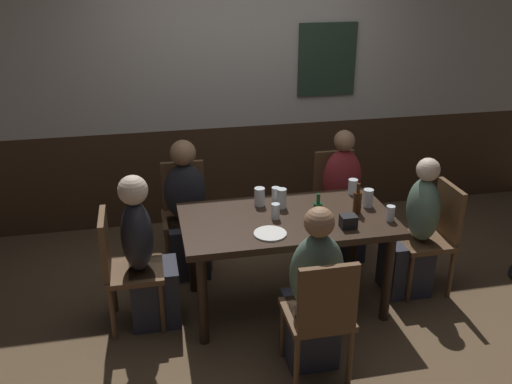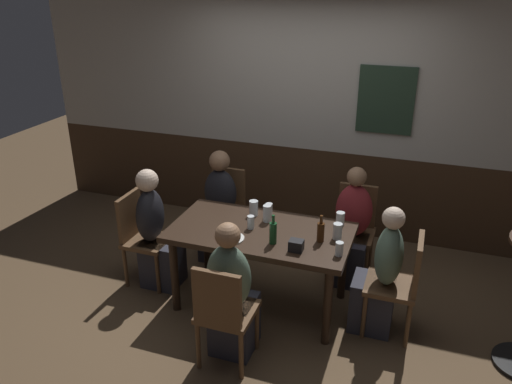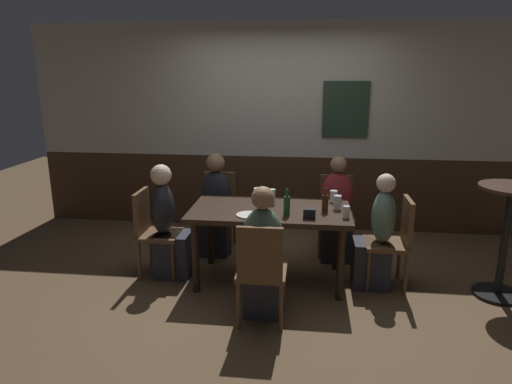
{
  "view_description": "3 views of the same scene",
  "coord_description": "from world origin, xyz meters",
  "px_view_note": "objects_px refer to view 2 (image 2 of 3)",
  "views": [
    {
      "loc": [
        -0.95,
        -3.5,
        2.51
      ],
      "look_at": [
        -0.24,
        -0.07,
        0.99
      ],
      "focal_mm": 39.21,
      "sensor_mm": 36.0,
      "label": 1
    },
    {
      "loc": [
        1.22,
        -3.58,
        2.73
      ],
      "look_at": [
        -0.04,
        0.0,
        1.08
      ],
      "focal_mm": 35.42,
      "sensor_mm": 36.0,
      "label": 2
    },
    {
      "loc": [
        0.35,
        -4.19,
        2.04
      ],
      "look_at": [
        -0.13,
        -0.09,
        0.93
      ],
      "focal_mm": 32.16,
      "sensor_mm": 36.0,
      "label": 3
    }
  ],
  "objects_px": {
    "person_head_east": "(380,280)",
    "tumbler_water": "(337,232)",
    "person_left_far": "(219,213)",
    "tumbler_short": "(267,214)",
    "chair_mid_near": "(223,310)",
    "chair_head_east": "(401,280)",
    "dining_table": "(261,239)",
    "person_head_west": "(157,237)",
    "chair_right_far": "(354,225)",
    "pint_glass_pale": "(254,209)",
    "person_mid_near": "(232,300)",
    "plate_white_large": "(231,238)",
    "chair_left_far": "(225,206)",
    "person_right_far": "(351,235)",
    "beer_glass_half": "(269,211)",
    "chair_head_west": "(141,233)",
    "condiment_caddy": "(296,246)",
    "highball_clear": "(339,249)",
    "beer_bottle_brown": "(321,231)",
    "pint_glass_stout": "(251,223)",
    "beer_glass_tall": "(340,219)",
    "beer_bottle_green": "(273,232)"
  },
  "relations": [
    {
      "from": "person_head_west",
      "to": "pint_glass_pale",
      "type": "relative_size",
      "value": 8.32
    },
    {
      "from": "person_head_east",
      "to": "pint_glass_stout",
      "type": "relative_size",
      "value": 9.64
    },
    {
      "from": "person_head_east",
      "to": "tumbler_water",
      "type": "xyz_separation_m",
      "value": [
        -0.38,
        0.06,
        0.34
      ]
    },
    {
      "from": "person_head_east",
      "to": "condiment_caddy",
      "type": "bearing_deg",
      "value": -159.84
    },
    {
      "from": "tumbler_water",
      "to": "beer_glass_half",
      "type": "distance_m",
      "value": 0.69
    },
    {
      "from": "chair_left_far",
      "to": "chair_head_west",
      "type": "bearing_deg",
      "value": -121.53
    },
    {
      "from": "tumbler_water",
      "to": "tumbler_short",
      "type": "relative_size",
      "value": 0.91
    },
    {
      "from": "chair_mid_near",
      "to": "plate_white_large",
      "type": "height_order",
      "value": "chair_mid_near"
    },
    {
      "from": "chair_left_far",
      "to": "beer_glass_tall",
      "type": "bearing_deg",
      "value": -21.72
    },
    {
      "from": "beer_bottle_green",
      "to": "person_left_far",
      "type": "bearing_deg",
      "value": 134.79
    },
    {
      "from": "plate_white_large",
      "to": "condiment_caddy",
      "type": "bearing_deg",
      "value": -0.61
    },
    {
      "from": "chair_right_far",
      "to": "person_head_west",
      "type": "distance_m",
      "value": 1.88
    },
    {
      "from": "person_head_west",
      "to": "pint_glass_pale",
      "type": "height_order",
      "value": "person_head_west"
    },
    {
      "from": "beer_glass_tall",
      "to": "highball_clear",
      "type": "bearing_deg",
      "value": -80.15
    },
    {
      "from": "dining_table",
      "to": "person_right_far",
      "type": "relative_size",
      "value": 1.35
    },
    {
      "from": "dining_table",
      "to": "beer_glass_tall",
      "type": "relative_size",
      "value": 12.98
    },
    {
      "from": "dining_table",
      "to": "condiment_caddy",
      "type": "xyz_separation_m",
      "value": [
        0.37,
        -0.24,
        0.14
      ]
    },
    {
      "from": "person_left_far",
      "to": "chair_head_east",
      "type": "bearing_deg",
      "value": -19.73
    },
    {
      "from": "person_head_west",
      "to": "tumbler_short",
      "type": "distance_m",
      "value": 1.08
    },
    {
      "from": "dining_table",
      "to": "chair_left_far",
      "type": "xyz_separation_m",
      "value": [
        -0.67,
        0.83,
        -0.15
      ]
    },
    {
      "from": "pint_glass_pale",
      "to": "tumbler_short",
      "type": "relative_size",
      "value": 0.92
    },
    {
      "from": "person_head_west",
      "to": "beer_bottle_brown",
      "type": "height_order",
      "value": "person_head_west"
    },
    {
      "from": "dining_table",
      "to": "beer_glass_half",
      "type": "relative_size",
      "value": 12.97
    },
    {
      "from": "beer_bottle_green",
      "to": "pint_glass_stout",
      "type": "bearing_deg",
      "value": 145.03
    },
    {
      "from": "chair_head_west",
      "to": "chair_left_far",
      "type": "bearing_deg",
      "value": 58.47
    },
    {
      "from": "chair_mid_near",
      "to": "chair_head_east",
      "type": "bearing_deg",
      "value": 35.01
    },
    {
      "from": "chair_right_far",
      "to": "person_mid_near",
      "type": "distance_m",
      "value": 1.64
    },
    {
      "from": "person_mid_near",
      "to": "plate_white_large",
      "type": "xyz_separation_m",
      "value": [
        -0.18,
        0.43,
        0.27
      ]
    },
    {
      "from": "chair_right_far",
      "to": "person_head_west",
      "type": "relative_size",
      "value": 0.77
    },
    {
      "from": "tumbler_short",
      "to": "highball_clear",
      "type": "relative_size",
      "value": 1.34
    },
    {
      "from": "chair_head_east",
      "to": "tumbler_short",
      "type": "height_order",
      "value": "tumbler_short"
    },
    {
      "from": "chair_mid_near",
      "to": "person_left_far",
      "type": "relative_size",
      "value": 0.77
    },
    {
      "from": "dining_table",
      "to": "person_head_west",
      "type": "distance_m",
      "value": 1.03
    },
    {
      "from": "person_right_far",
      "to": "beer_glass_half",
      "type": "height_order",
      "value": "person_right_far"
    },
    {
      "from": "chair_head_west",
      "to": "beer_glass_half",
      "type": "relative_size",
      "value": 7.46
    },
    {
      "from": "chair_head_west",
      "to": "beer_bottle_brown",
      "type": "relative_size",
      "value": 3.81
    },
    {
      "from": "plate_white_large",
      "to": "dining_table",
      "type": "bearing_deg",
      "value": 52.01
    },
    {
      "from": "chair_left_far",
      "to": "condiment_caddy",
      "type": "height_order",
      "value": "chair_left_far"
    },
    {
      "from": "chair_head_west",
      "to": "person_head_east",
      "type": "relative_size",
      "value": 0.79
    },
    {
      "from": "chair_head_west",
      "to": "pint_glass_stout",
      "type": "height_order",
      "value": "chair_head_west"
    },
    {
      "from": "chair_left_far",
      "to": "person_left_far",
      "type": "xyz_separation_m",
      "value": [
        0.0,
        -0.16,
        -0.01
      ]
    },
    {
      "from": "chair_right_far",
      "to": "pint_glass_pale",
      "type": "distance_m",
      "value": 1.05
    },
    {
      "from": "person_left_far",
      "to": "tumbler_short",
      "type": "bearing_deg",
      "value": -36.15
    },
    {
      "from": "person_left_far",
      "to": "tumbler_water",
      "type": "distance_m",
      "value": 1.48
    },
    {
      "from": "chair_right_far",
      "to": "person_left_far",
      "type": "bearing_deg",
      "value": -173.13
    },
    {
      "from": "chair_head_west",
      "to": "tumbler_short",
      "type": "bearing_deg",
      "value": 8.38
    },
    {
      "from": "dining_table",
      "to": "person_head_west",
      "type": "height_order",
      "value": "person_head_west"
    },
    {
      "from": "chair_left_far",
      "to": "dining_table",
      "type": "bearing_deg",
      "value": -50.85
    },
    {
      "from": "chair_mid_near",
      "to": "person_head_west",
      "type": "height_order",
      "value": "person_head_west"
    },
    {
      "from": "plate_white_large",
      "to": "person_mid_near",
      "type": "bearing_deg",
      "value": -67.51
    }
  ]
}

